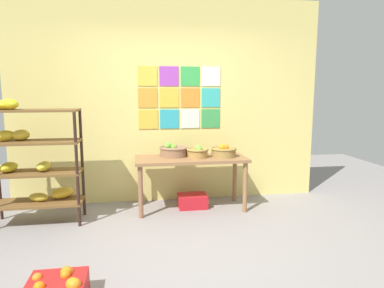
{
  "coord_description": "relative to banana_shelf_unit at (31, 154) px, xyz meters",
  "views": [
    {
      "loc": [
        -0.45,
        -3.12,
        1.57
      ],
      "look_at": [
        0.22,
        1.04,
        0.92
      ],
      "focal_mm": 31.91,
      "sensor_mm": 36.0,
      "label": 1
    }
  ],
  "objects": [
    {
      "name": "back_wall_with_art",
      "position": [
        1.7,
        0.65,
        0.59
      ],
      "size": [
        4.37,
        0.07,
        2.87
      ],
      "color": "#E0CE72",
      "rests_on": "ground"
    },
    {
      "name": "banana_shelf_unit",
      "position": [
        0.0,
        0.0,
        0.0
      ],
      "size": [
        1.03,
        0.46,
        1.49
      ],
      "color": "#321D17",
      "rests_on": "ground"
    },
    {
      "name": "ground",
      "position": [
        1.7,
        -1.08,
        -0.84
      ],
      "size": [
        9.4,
        9.4,
        0.0
      ],
      "primitive_type": "plane",
      "color": "gray"
    },
    {
      "name": "fruit_basket_back_left",
      "position": [
        2.39,
        0.18,
        -0.07
      ],
      "size": [
        0.35,
        0.35,
        0.17
      ],
      "color": "olive",
      "rests_on": "display_table"
    },
    {
      "name": "fruit_basket_left",
      "position": [
        2.03,
        0.17,
        -0.06
      ],
      "size": [
        0.29,
        0.29,
        0.16
      ],
      "color": "#A57C3F",
      "rests_on": "display_table"
    },
    {
      "name": "fruit_basket_right",
      "position": [
        1.72,
        0.32,
        -0.06
      ],
      "size": [
        0.39,
        0.39,
        0.18
      ],
      "color": "#886347",
      "rests_on": "display_table"
    },
    {
      "name": "display_table",
      "position": [
        1.95,
        0.19,
        -0.23
      ],
      "size": [
        1.47,
        0.6,
        0.71
      ],
      "color": "#90633E",
      "rests_on": "ground"
    },
    {
      "name": "produce_crate_under_table",
      "position": [
        1.97,
        0.23,
        -0.75
      ],
      "size": [
        0.39,
        0.28,
        0.18
      ],
      "primitive_type": "cube",
      "color": "red",
      "rests_on": "ground"
    }
  ]
}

